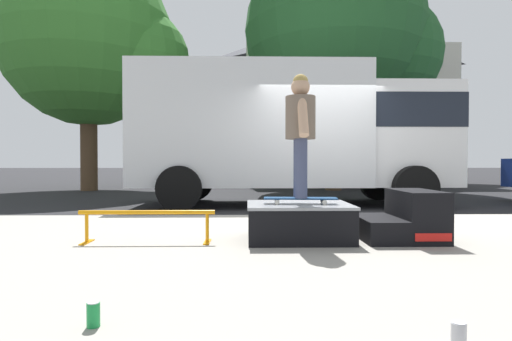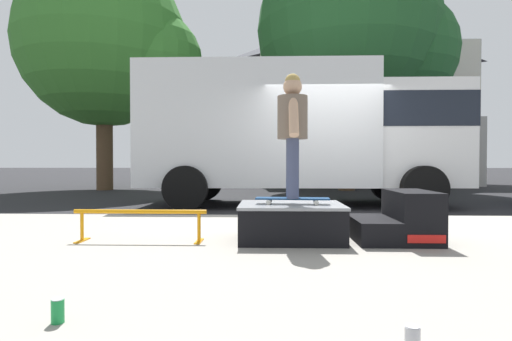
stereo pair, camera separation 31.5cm
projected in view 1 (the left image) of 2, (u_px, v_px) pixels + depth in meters
ground_plane at (333, 218)px, 7.02m from camera, size 140.00×140.00×0.00m
sidewalk_slab at (397, 253)px, 4.02m from camera, size 50.00×5.00×0.12m
skate_box at (299, 220)px, 4.40m from camera, size 1.11×0.87×0.39m
kicker_ramp at (404, 219)px, 4.42m from camera, size 0.83×0.84×0.53m
grind_rail at (147, 218)px, 4.23m from camera, size 1.41×0.28×0.34m
skateboard at (300, 199)px, 4.35m from camera, size 0.79×0.26×0.07m
skater_kid at (300, 125)px, 4.33m from camera, size 0.32×0.68×1.32m
soda_can at (93, 314)px, 2.06m from camera, size 0.07×0.07×0.13m
soda_can_b at (459, 336)px, 1.80m from camera, size 0.07×0.07×0.13m
box_truck at (293, 130)px, 9.18m from camera, size 6.91×2.63×3.05m
street_tree_main at (344, 37)px, 14.09m from camera, size 6.79×6.18×8.61m
street_tree_neighbour at (98, 46)px, 13.91m from camera, size 6.37×5.79×8.03m
house_behind at (335, 98)px, 20.51m from camera, size 9.54×8.23×8.40m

